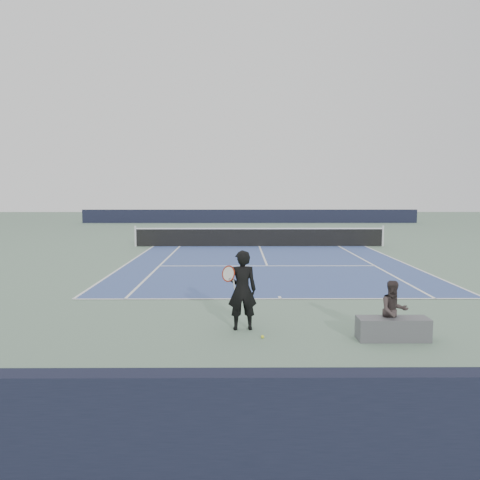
{
  "coord_description": "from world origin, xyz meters",
  "views": [
    {
      "loc": [
        -1.14,
        -24.02,
        2.86
      ],
      "look_at": [
        -1.04,
        -7.29,
        1.1
      ],
      "focal_mm": 35.0,
      "sensor_mm": 36.0,
      "label": 1
    }
  ],
  "objects_px": {
    "tennis_net": "(259,237)",
    "tennis_ball": "(262,337)",
    "spectator_bench": "(393,319)",
    "tennis_player": "(242,290)"
  },
  "relations": [
    {
      "from": "tennis_player",
      "to": "spectator_bench",
      "type": "height_order",
      "value": "tennis_player"
    },
    {
      "from": "tennis_net",
      "to": "spectator_bench",
      "type": "bearing_deg",
      "value": -83.08
    },
    {
      "from": "tennis_net",
      "to": "tennis_player",
      "type": "distance_m",
      "value": 14.61
    },
    {
      "from": "tennis_player",
      "to": "spectator_bench",
      "type": "xyz_separation_m",
      "value": [
        2.9,
        -0.71,
        -0.43
      ]
    },
    {
      "from": "tennis_net",
      "to": "tennis_player",
      "type": "relative_size",
      "value": 7.77
    },
    {
      "from": "tennis_net",
      "to": "tennis_ball",
      "type": "bearing_deg",
      "value": -92.46
    },
    {
      "from": "tennis_player",
      "to": "tennis_ball",
      "type": "relative_size",
      "value": 25.27
    },
    {
      "from": "tennis_player",
      "to": "tennis_ball",
      "type": "distance_m",
      "value": 1.07
    },
    {
      "from": "tennis_ball",
      "to": "tennis_player",
      "type": "bearing_deg",
      "value": 123.48
    },
    {
      "from": "tennis_net",
      "to": "tennis_ball",
      "type": "xyz_separation_m",
      "value": [
        -0.65,
        -15.17,
        -0.47
      ]
    }
  ]
}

